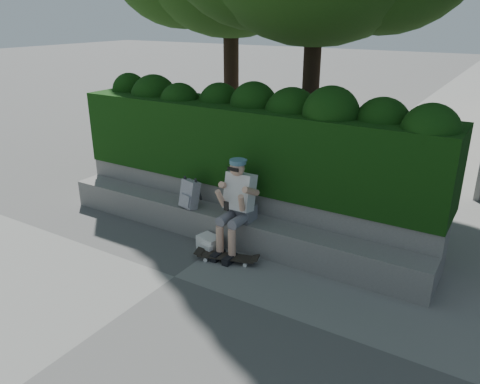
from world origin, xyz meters
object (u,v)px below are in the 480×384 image
Objects in this scene: skateboard at (227,257)px; backpack_ground at (209,243)px; person at (238,202)px; backpack_plaid at (190,194)px.

backpack_ground is at bearing 141.35° from skateboard.
person is at bearing 41.09° from backpack_ground.
backpack_plaid is 0.83m from backpack_ground.
person reaches higher than backpack_plaid.
person is at bearing 80.44° from skateboard.
skateboard is at bearing -9.44° from backpack_plaid.
skateboard is 0.44m from backpack_ground.
backpack_plaid is (-0.96, 0.45, 0.59)m from skateboard.
person is 0.77m from skateboard.
backpack_plaid reaches higher than backpack_ground.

